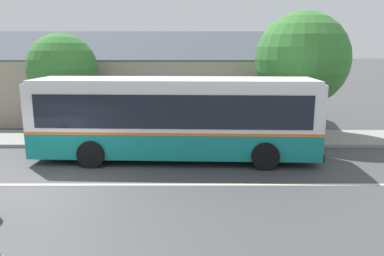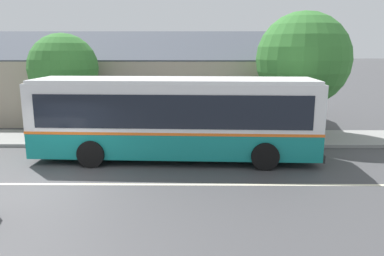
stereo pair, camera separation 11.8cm
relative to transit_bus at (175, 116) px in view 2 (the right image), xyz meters
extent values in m
plane|color=#424244|center=(-3.75, -2.90, -1.69)|extent=(300.00, 300.00, 0.00)
cube|color=gray|center=(-3.75, 3.10, -1.62)|extent=(60.00, 3.00, 0.15)
cube|color=beige|center=(-3.75, -2.90, -1.69)|extent=(60.00, 0.16, 0.01)
cube|color=tan|center=(-5.84, 9.96, 0.10)|extent=(24.34, 8.57, 3.58)
cube|color=#424751|center=(-5.84, 7.82, 2.71)|extent=(24.94, 4.34, 1.80)
cube|color=#424751|center=(-5.84, 12.10, 2.71)|extent=(24.94, 4.34, 1.80)
cube|color=black|center=(-5.84, 5.65, 0.28)|extent=(1.10, 0.06, 1.30)
cube|color=black|center=(2.67, 5.65, 0.28)|extent=(1.10, 0.06, 1.30)
cube|color=#4C3323|center=(-2.19, 5.65, -0.64)|extent=(1.00, 0.06, 2.10)
cube|color=#147F7A|center=(-0.02, 0.00, -0.95)|extent=(10.85, 2.93, 0.94)
cube|color=orange|center=(-0.02, 0.00, -0.43)|extent=(10.87, 2.95, 0.10)
cube|color=white|center=(-0.02, 0.00, 0.48)|extent=(10.85, 2.93, 1.71)
cube|color=white|center=(-0.02, 0.00, 1.40)|extent=(10.63, 2.79, 0.12)
cube|color=black|center=(0.03, 1.26, 0.38)|extent=(9.89, 0.43, 1.21)
cube|color=black|center=(-0.07, -1.27, 0.38)|extent=(9.89, 0.43, 1.21)
cube|color=black|center=(5.38, -0.22, 0.38)|extent=(0.13, 2.20, 1.21)
cube|color=black|center=(5.38, -0.22, 1.20)|extent=(0.11, 1.75, 0.24)
cube|color=black|center=(5.40, -0.22, -1.29)|extent=(0.18, 2.50, 0.28)
cube|color=#192D99|center=(-1.31, 1.32, -0.95)|extent=(3.01, 0.15, 0.66)
cube|color=black|center=(4.23, 1.10, -0.22)|extent=(0.90, 0.07, 2.40)
cylinder|color=black|center=(3.36, 1.11, -1.19)|extent=(1.01, 0.32, 1.00)
cylinder|color=black|center=(3.27, -1.38, -1.19)|extent=(1.01, 0.32, 1.00)
cylinder|color=black|center=(-2.92, 1.37, -1.19)|extent=(1.01, 0.32, 1.00)
cylinder|color=black|center=(-3.02, -1.13, -1.19)|extent=(1.01, 0.32, 1.00)
cube|color=brown|center=(-5.39, 2.86, -1.09)|extent=(1.52, 0.10, 0.04)
cube|color=brown|center=(-5.39, 2.72, -1.09)|extent=(1.52, 0.10, 0.04)
cube|color=brown|center=(-5.39, 2.57, -1.09)|extent=(1.52, 0.10, 0.04)
cube|color=brown|center=(-5.39, 2.45, -0.79)|extent=(1.52, 0.04, 0.10)
cube|color=brown|center=(-5.39, 2.45, -0.65)|extent=(1.52, 0.04, 0.10)
cube|color=black|center=(-4.78, 2.72, -1.32)|extent=(0.08, 0.43, 0.45)
cube|color=black|center=(-6.00, 2.72, -1.32)|extent=(0.08, 0.43, 0.45)
cube|color=brown|center=(-0.65, 2.75, -1.09)|extent=(1.55, 0.10, 0.04)
cube|color=brown|center=(-0.65, 2.61, -1.09)|extent=(1.55, 0.10, 0.04)
cube|color=brown|center=(-0.65, 2.46, -1.09)|extent=(1.55, 0.10, 0.04)
cube|color=brown|center=(-0.65, 2.34, -0.79)|extent=(1.55, 0.04, 0.10)
cube|color=brown|center=(-0.65, 2.34, -0.65)|extent=(1.55, 0.04, 0.10)
cube|color=black|center=(-0.03, 2.61, -1.32)|extent=(0.08, 0.43, 0.45)
cube|color=black|center=(-1.27, 2.61, -1.32)|extent=(0.08, 0.43, 0.45)
cylinder|color=#4C3828|center=(5.87, 3.78, -0.53)|extent=(0.37, 0.37, 2.32)
sphere|color=#387A33|center=(5.87, 3.78, 2.07)|extent=(4.44, 4.44, 4.44)
sphere|color=#387A33|center=(5.29, 3.55, 1.40)|extent=(2.80, 2.80, 2.80)
cylinder|color=#4C3828|center=(-5.65, 4.13, -0.58)|extent=(0.29, 0.29, 2.23)
sphere|color=#387A33|center=(-5.65, 4.13, 1.63)|extent=(3.36, 3.36, 3.36)
camera|label=1|loc=(0.65, -14.21, 2.58)|focal=35.00mm
camera|label=2|loc=(0.77, -14.21, 2.58)|focal=35.00mm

